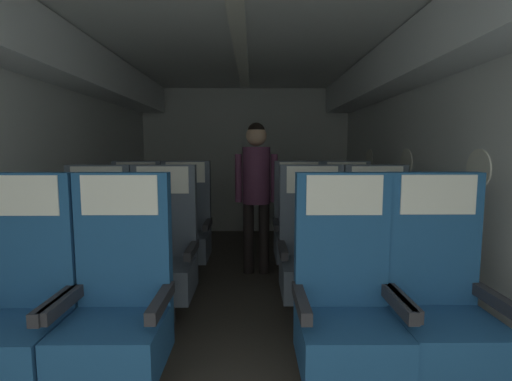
# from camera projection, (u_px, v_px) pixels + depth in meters

# --- Properties ---
(ground) EXTENTS (3.39, 6.09, 0.02)m
(ground) POSITION_uv_depth(u_px,v_px,m) (240.00, 307.00, 3.09)
(ground) COLOR #3D3833
(fuselage_shell) EXTENTS (3.27, 5.74, 2.24)m
(fuselage_shell) POSITION_uv_depth(u_px,v_px,m) (240.00, 110.00, 3.16)
(fuselage_shell) COLOR silver
(fuselage_shell) RESTS_ON ground
(seat_a_left_window) EXTENTS (0.50, 0.47, 1.16)m
(seat_a_left_window) POSITION_uv_depth(u_px,v_px,m) (17.00, 313.00, 1.83)
(seat_a_left_window) COLOR #38383D
(seat_a_left_window) RESTS_ON ground
(seat_a_left_aisle) EXTENTS (0.50, 0.47, 1.16)m
(seat_a_left_aisle) POSITION_uv_depth(u_px,v_px,m) (118.00, 311.00, 1.85)
(seat_a_left_aisle) COLOR #38383D
(seat_a_left_aisle) RESTS_ON ground
(seat_a_right_aisle) EXTENTS (0.50, 0.47, 1.16)m
(seat_a_right_aisle) POSITION_uv_depth(u_px,v_px,m) (441.00, 310.00, 1.87)
(seat_a_right_aisle) COLOR #38383D
(seat_a_right_aisle) RESTS_ON ground
(seat_a_right_window) EXTENTS (0.50, 0.47, 1.16)m
(seat_a_right_window) POSITION_uv_depth(u_px,v_px,m) (346.00, 311.00, 1.85)
(seat_a_right_window) COLOR #38383D
(seat_a_right_window) RESTS_ON ground
(seat_b_left_window) EXTENTS (0.50, 0.47, 1.16)m
(seat_b_left_window) POSITION_uv_depth(u_px,v_px,m) (95.00, 258.00, 2.75)
(seat_b_left_window) COLOR #38383D
(seat_b_left_window) RESTS_ON ground
(seat_b_left_aisle) EXTENTS (0.50, 0.47, 1.16)m
(seat_b_left_aisle) POSITION_uv_depth(u_px,v_px,m) (162.00, 258.00, 2.75)
(seat_b_left_aisle) COLOR #38383D
(seat_b_left_aisle) RESTS_ON ground
(seat_b_right_aisle) EXTENTS (0.50, 0.47, 1.16)m
(seat_b_right_aisle) POSITION_uv_depth(u_px,v_px,m) (378.00, 257.00, 2.77)
(seat_b_right_aisle) COLOR #38383D
(seat_b_right_aisle) RESTS_ON ground
(seat_b_right_window) EXTENTS (0.50, 0.47, 1.16)m
(seat_b_right_window) POSITION_uv_depth(u_px,v_px,m) (313.00, 257.00, 2.78)
(seat_b_right_window) COLOR #38383D
(seat_b_right_window) RESTS_ON ground
(seat_c_left_window) EXTENTS (0.50, 0.47, 1.16)m
(seat_c_left_window) POSITION_uv_depth(u_px,v_px,m) (135.00, 231.00, 3.65)
(seat_c_left_window) COLOR #38383D
(seat_c_left_window) RESTS_ON ground
(seat_c_left_aisle) EXTENTS (0.50, 0.47, 1.16)m
(seat_c_left_aisle) POSITION_uv_depth(u_px,v_px,m) (185.00, 231.00, 3.66)
(seat_c_left_aisle) COLOR #38383D
(seat_c_left_aisle) RESTS_ON ground
(seat_c_right_aisle) EXTENTS (0.50, 0.47, 1.16)m
(seat_c_right_aisle) POSITION_uv_depth(u_px,v_px,m) (347.00, 231.00, 3.66)
(seat_c_right_aisle) COLOR #38383D
(seat_c_right_aisle) RESTS_ON ground
(seat_c_right_window) EXTENTS (0.50, 0.47, 1.16)m
(seat_c_right_window) POSITION_uv_depth(u_px,v_px,m) (299.00, 231.00, 3.67)
(seat_c_right_window) COLOR #38383D
(seat_c_right_window) RESTS_ON ground
(flight_attendant) EXTENTS (0.43, 0.28, 1.54)m
(flight_attendant) POSITION_uv_depth(u_px,v_px,m) (256.00, 182.00, 3.82)
(flight_attendant) COLOR black
(flight_attendant) RESTS_ON ground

